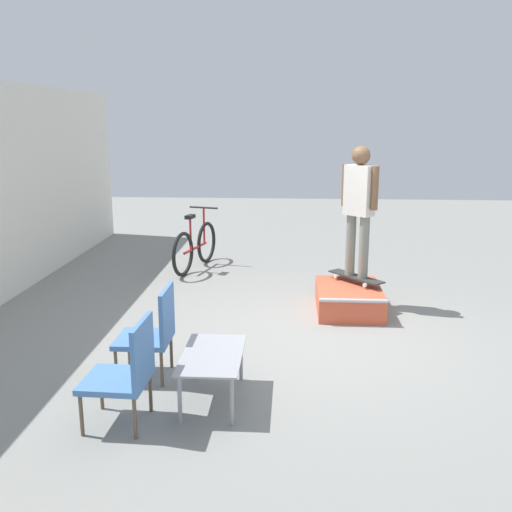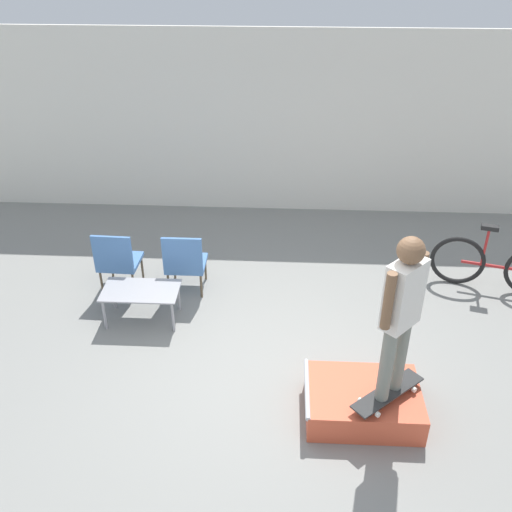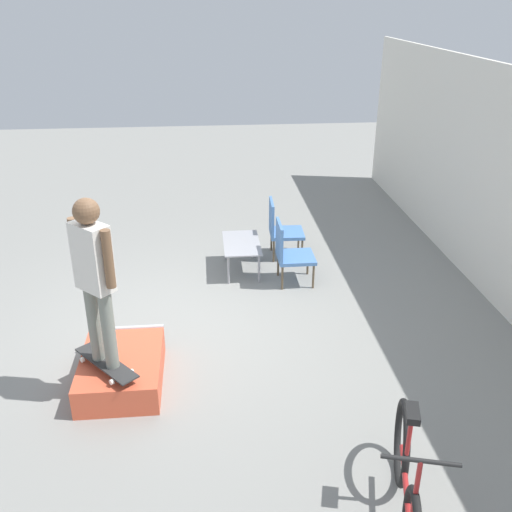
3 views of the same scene
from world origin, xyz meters
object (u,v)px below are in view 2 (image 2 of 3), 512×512
(skate_ramp_box, at_px, (362,402))
(skateboard_on_ramp, at_px, (388,393))
(coffee_table, at_px, (141,293))
(patio_chair_left, at_px, (117,259))
(patio_chair_right, at_px, (185,261))
(bicycle, at_px, (495,265))
(person_skater, at_px, (402,307))

(skate_ramp_box, relative_size, skateboard_on_ramp, 1.50)
(skateboard_on_ramp, bearing_deg, coffee_table, 110.10)
(patio_chair_left, relative_size, patio_chair_right, 1.00)
(patio_chair_right, xyz_separation_m, bicycle, (4.16, 0.29, -0.10))
(bicycle, bearing_deg, patio_chair_right, -161.21)
(skate_ramp_box, distance_m, coffee_table, 2.99)
(person_skater, bearing_deg, bicycle, 7.72)
(person_skater, bearing_deg, patio_chair_left, 99.37)
(person_skater, xyz_separation_m, patio_chair_right, (-2.36, 2.21, -0.95))
(skateboard_on_ramp, bearing_deg, person_skater, 0.00)
(bicycle, bearing_deg, patio_chair_left, -161.92)
(patio_chair_left, relative_size, bicycle, 0.55)
(skate_ramp_box, xyz_separation_m, skateboard_on_ramp, (0.21, -0.11, 0.24))
(skate_ramp_box, distance_m, person_skater, 1.30)
(person_skater, height_order, coffee_table, person_skater)
(bicycle, bearing_deg, coffee_table, -153.77)
(coffee_table, bearing_deg, skateboard_on_ramp, -29.16)
(bicycle, bearing_deg, skate_ramp_box, -115.24)
(skateboard_on_ramp, distance_m, patio_chair_right, 3.24)
(skateboard_on_ramp, distance_m, coffee_table, 3.22)
(skate_ramp_box, height_order, bicycle, bicycle)
(person_skater, distance_m, patio_chair_right, 3.38)
(coffee_table, xyz_separation_m, patio_chair_left, (-0.46, 0.64, 0.09))
(skateboard_on_ramp, xyz_separation_m, person_skater, (0.00, 0.00, 1.04))
(person_skater, bearing_deg, coffee_table, 104.29)
(coffee_table, bearing_deg, bicycle, 11.39)
(person_skater, distance_m, patio_chair_left, 4.06)
(skate_ramp_box, xyz_separation_m, bicycle, (2.01, 2.39, 0.23))
(skate_ramp_box, xyz_separation_m, patio_chair_right, (-2.15, 2.11, 0.33))
(patio_chair_left, xyz_separation_m, patio_chair_right, (0.91, -0.00, 0.00))
(patio_chair_right, bearing_deg, bicycle, -176.15)
(skate_ramp_box, distance_m, patio_chair_right, 3.03)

